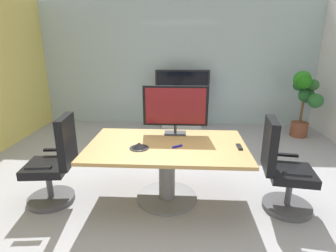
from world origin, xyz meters
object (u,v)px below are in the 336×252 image
conference_table (167,159)px  conference_phone (139,146)px  office_chair_right (282,173)px  potted_plant (305,96)px  office_chair_left (55,167)px  wall_display_unit (182,108)px  tv_monitor (175,107)px  remote_control (239,147)px

conference_table → conference_phone: (-0.31, -0.14, 0.22)m
office_chair_right → potted_plant: 2.96m
office_chair_left → conference_table: bearing=89.6°
office_chair_right → conference_phone: size_ratio=4.95×
potted_plant → wall_display_unit: bearing=168.0°
tv_monitor → office_chair_right: bearing=-23.0°
office_chair_right → potted_plant: (1.29, 2.64, 0.39)m
office_chair_left → wall_display_unit: size_ratio=0.83×
wall_display_unit → potted_plant: potted_plant is taller
conference_table → tv_monitor: bearing=77.6°
remote_control → wall_display_unit: bearing=101.9°
office_chair_left → potted_plant: (3.97, 2.64, 0.39)m
remote_control → conference_phone: bearing=-176.2°
office_chair_left → remote_control: office_chair_left is taller
office_chair_right → conference_phone: (-1.65, -0.01, 0.31)m
office_chair_left → potted_plant: bearing=117.6°
tv_monitor → wall_display_unit: bearing=88.3°
office_chair_left → wall_display_unit: 3.50m
office_chair_right → potted_plant: potted_plant is taller
tv_monitor → remote_control: bearing=-31.1°
conference_table → office_chair_left: bearing=-174.4°
office_chair_left → tv_monitor: tv_monitor is taller
wall_display_unit → potted_plant: (2.47, -0.52, 0.41)m
office_chair_left → wall_display_unit: (1.50, 3.16, -0.01)m
conference_table → office_chair_left: 1.35m
office_chair_left → conference_phone: 1.07m
office_chair_right → potted_plant: size_ratio=0.80×
conference_phone → remote_control: bearing=4.3°
office_chair_right → wall_display_unit: (-1.17, 3.16, -0.01)m
conference_table → remote_control: bearing=-3.9°
tv_monitor → wall_display_unit: size_ratio=0.64×
tv_monitor → remote_control: size_ratio=4.94×
conference_table → remote_control: 0.87m
office_chair_left → tv_monitor: 1.65m
potted_plant → office_chair_right: bearing=-116.1°
wall_display_unit → remote_control: bearing=-77.6°
conference_table → conference_phone: size_ratio=8.49×
wall_display_unit → conference_phone: wall_display_unit is taller
conference_phone → remote_control: size_ratio=1.29×
office_chair_left → wall_display_unit: wall_display_unit is taller
office_chair_right → tv_monitor: 1.50m
potted_plant → remote_control: (-1.79, -2.56, -0.11)m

